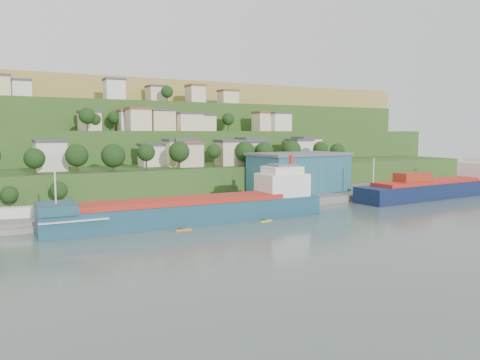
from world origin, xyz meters
TOP-DOWN VIEW (x-y plane):
  - ground at (0.00, 0.00)m, footprint 500.00×500.00m
  - quay at (20.00, 28.00)m, footprint 220.00×26.00m
  - hillside at (0.03, 168.64)m, footprint 360.00×210.00m
  - cargo_ship_near at (-8.60, 7.86)m, footprint 68.10×12.75m
  - cargo_ship_far at (79.63, 9.28)m, footprint 64.46×13.51m
  - warehouse at (37.47, 31.00)m, footprint 32.06×20.78m
  - caravan at (-47.61, 23.10)m, footprint 7.30×4.25m
  - dinghy at (-40.18, 20.46)m, footprint 4.00×1.90m
  - kayak_orange at (-15.76, 0.22)m, footprint 3.64×0.67m
  - kayak_yellow at (5.70, 0.27)m, footprint 3.38×0.93m

SIDE VIEW (x-z plane):
  - ground at x=0.00m, z-range 0.00..0.00m
  - quay at x=20.00m, z-range -2.00..2.00m
  - hillside at x=0.03m, z-range -47.91..48.09m
  - kayak_yellow at x=5.70m, z-range -0.17..0.66m
  - kayak_orange at x=-15.76m, z-range -0.19..0.72m
  - dinghy at x=-40.18m, z-range 1.20..1.97m
  - cargo_ship_far at x=79.63m, z-range -5.95..11.45m
  - cargo_ship_near at x=-8.60m, z-range -5.93..11.50m
  - caravan at x=-47.61m, z-range 1.20..4.40m
  - warehouse at x=37.47m, z-range 2.03..14.83m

